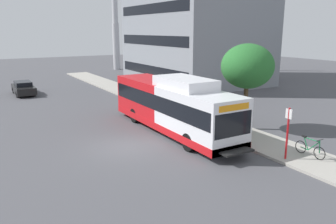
{
  "coord_description": "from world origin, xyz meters",
  "views": [
    {
      "loc": [
        -7.16,
        -16.59,
        6.38
      ],
      "look_at": [
        2.89,
        0.26,
        1.6
      ],
      "focal_mm": 36.08,
      "sensor_mm": 36.0,
      "label": 1
    }
  ],
  "objects": [
    {
      "name": "ground_plane",
      "position": [
        0.0,
        8.0,
        0.0
      ],
      "size": [
        120.0,
        120.0,
        0.0
      ],
      "primitive_type": "plane",
      "color": "#4C4C51"
    },
    {
      "name": "sidewalk_curb",
      "position": [
        7.0,
        6.0,
        0.07
      ],
      "size": [
        3.0,
        56.0,
        0.14
      ],
      "primitive_type": "cube",
      "color": "#A8A399",
      "rests_on": "ground"
    },
    {
      "name": "transit_bus",
      "position": [
        3.77,
        1.17,
        1.7
      ],
      "size": [
        2.58,
        12.25,
        3.65
      ],
      "color": "white",
      "rests_on": "ground"
    },
    {
      "name": "bus_stop_sign_pole",
      "position": [
        5.95,
        -6.03,
        1.65
      ],
      "size": [
        0.1,
        0.36,
        2.6
      ],
      "color": "red",
      "rests_on": "sidewalk_curb"
    },
    {
      "name": "bicycle_parked",
      "position": [
        7.27,
        -6.42,
        0.56
      ],
      "size": [
        0.52,
        1.76,
        1.02
      ],
      "color": "black",
      "rests_on": "sidewalk_curb"
    },
    {
      "name": "street_tree_near_stop",
      "position": [
        8.16,
        -0.74,
        4.13
      ],
      "size": [
        3.35,
        3.35,
        5.43
      ],
      "color": "#4C3823",
      "rests_on": "sidewalk_curb"
    },
    {
      "name": "parked_car_far_lane",
      "position": [
        -2.46,
        19.89,
        0.66
      ],
      "size": [
        1.8,
        4.5,
        1.33
      ],
      "color": "black",
      "rests_on": "ground"
    },
    {
      "name": "lattice_comm_tower",
      "position": [
        14.35,
        36.09,
        10.83
      ],
      "size": [
        1.1,
        1.1,
        32.26
      ],
      "color": "#B7B7BC",
      "rests_on": "ground"
    }
  ]
}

